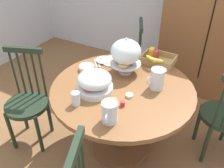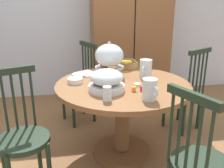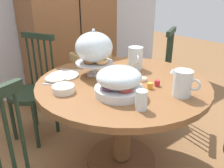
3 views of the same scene
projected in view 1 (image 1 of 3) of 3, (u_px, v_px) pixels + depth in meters
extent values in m
plane|color=brown|center=(120.00, 146.00, 2.46)|extent=(10.00, 10.00, 0.00)
cube|color=brown|center=(215.00, 18.00, 2.83)|extent=(1.10, 0.56, 1.90)
cube|color=black|center=(212.00, 17.00, 2.57)|extent=(0.01, 0.01, 1.52)
cylinder|color=brown|center=(122.00, 89.00, 2.05)|extent=(1.21, 1.21, 0.04)
cylinder|color=brown|center=(121.00, 119.00, 2.24)|extent=(0.14, 0.14, 0.63)
cylinder|color=brown|center=(121.00, 145.00, 2.44)|extent=(0.56, 0.56, 0.06)
cylinder|color=#1E2D1E|center=(83.00, 165.00, 1.46)|extent=(0.02, 0.02, 0.48)
cube|color=#1E2D1E|center=(73.00, 155.00, 1.20)|extent=(0.17, 0.35, 0.05)
cylinder|color=#1E2D1E|center=(223.00, 116.00, 2.18)|extent=(0.40, 0.40, 0.04)
cylinder|color=#1E2D1E|center=(198.00, 123.00, 2.42)|extent=(0.04, 0.04, 0.45)
cylinder|color=#1E2D1E|center=(206.00, 145.00, 2.19)|extent=(0.04, 0.04, 0.45)
cylinder|color=#1E2D1E|center=(219.00, 106.00, 1.91)|extent=(0.02, 0.02, 0.48)
cylinder|color=#1E2D1E|center=(125.00, 64.00, 2.94)|extent=(0.40, 0.40, 0.04)
cylinder|color=#1E2D1E|center=(114.00, 73.00, 3.20)|extent=(0.04, 0.04, 0.45)
cylinder|color=#1E2D1E|center=(113.00, 85.00, 2.97)|extent=(0.04, 0.04, 0.45)
cylinder|color=#1E2D1E|center=(136.00, 74.00, 3.18)|extent=(0.04, 0.04, 0.45)
cylinder|color=#1E2D1E|center=(136.00, 86.00, 2.95)|extent=(0.04, 0.04, 0.45)
cylinder|color=#1E2D1E|center=(139.00, 41.00, 2.91)|extent=(0.02, 0.02, 0.48)
cylinder|color=#1E2D1E|center=(140.00, 44.00, 2.86)|extent=(0.02, 0.02, 0.48)
cylinder|color=#1E2D1E|center=(140.00, 47.00, 2.80)|extent=(0.02, 0.02, 0.48)
cylinder|color=#1E2D1E|center=(140.00, 49.00, 2.74)|extent=(0.02, 0.02, 0.48)
cylinder|color=#1E2D1E|center=(140.00, 52.00, 2.68)|extent=(0.02, 0.02, 0.48)
cube|color=#1E2D1E|center=(141.00, 25.00, 2.65)|extent=(0.18, 0.34, 0.05)
cylinder|color=#1E2D1E|center=(26.00, 105.00, 2.30)|extent=(0.40, 0.40, 0.04)
cylinder|color=#1E2D1E|center=(11.00, 131.00, 2.33)|extent=(0.04, 0.04, 0.45)
cylinder|color=#1E2D1E|center=(39.00, 134.00, 2.29)|extent=(0.04, 0.04, 0.45)
cylinder|color=#1E2D1E|center=(24.00, 112.00, 2.55)|extent=(0.04, 0.04, 0.45)
cylinder|color=#1E2D1E|center=(49.00, 115.00, 2.52)|extent=(0.04, 0.04, 0.45)
cylinder|color=#1E2D1E|center=(14.00, 74.00, 2.31)|extent=(0.02, 0.02, 0.48)
cylinder|color=#1E2D1E|center=(21.00, 74.00, 2.30)|extent=(0.02, 0.02, 0.48)
cylinder|color=#1E2D1E|center=(28.00, 75.00, 2.29)|extent=(0.02, 0.02, 0.48)
cylinder|color=#1E2D1E|center=(36.00, 75.00, 2.29)|extent=(0.02, 0.02, 0.48)
cylinder|color=#1E2D1E|center=(43.00, 76.00, 2.28)|extent=(0.02, 0.02, 0.48)
cube|color=#1E2D1E|center=(23.00, 50.00, 2.15)|extent=(0.35, 0.17, 0.05)
cylinder|color=silver|center=(125.00, 72.00, 2.23)|extent=(0.12, 0.12, 0.02)
cylinder|color=silver|center=(125.00, 68.00, 2.21)|extent=(0.03, 0.03, 0.09)
cylinder|color=silver|center=(125.00, 63.00, 2.18)|extent=(0.28, 0.28, 0.01)
torus|color=#B27033|center=(128.00, 62.00, 2.15)|extent=(0.10, 0.10, 0.03)
torus|color=#D19347|center=(127.00, 59.00, 2.19)|extent=(0.10, 0.10, 0.03)
torus|color=#935628|center=(121.00, 60.00, 2.18)|extent=(0.10, 0.10, 0.03)
torus|color=tan|center=(123.00, 65.00, 2.11)|extent=(0.10, 0.10, 0.03)
ellipsoid|color=silver|center=(126.00, 52.00, 2.11)|extent=(0.27, 0.27, 0.22)
sphere|color=silver|center=(126.00, 39.00, 2.05)|extent=(0.02, 0.02, 0.02)
cylinder|color=silver|center=(95.00, 88.00, 1.98)|extent=(0.30, 0.30, 0.05)
ellipsoid|color=beige|center=(102.00, 87.00, 1.93)|extent=(0.09, 0.09, 0.03)
ellipsoid|color=#8CBF59|center=(99.00, 81.00, 2.01)|extent=(0.09, 0.09, 0.03)
ellipsoid|color=#6B2D4C|center=(88.00, 82.00, 1.99)|extent=(0.09, 0.09, 0.03)
ellipsoid|color=#CC3D33|center=(89.00, 89.00, 1.92)|extent=(0.09, 0.09, 0.03)
ellipsoid|color=silver|center=(94.00, 79.00, 1.93)|extent=(0.28, 0.28, 0.13)
cylinder|color=silver|center=(157.00, 79.00, 1.98)|extent=(0.12, 0.12, 0.18)
cylinder|color=orange|center=(157.00, 82.00, 2.00)|extent=(0.10, 0.10, 0.12)
cone|color=silver|center=(165.00, 69.00, 1.97)|extent=(0.05, 0.05, 0.03)
torus|color=silver|center=(150.00, 80.00, 1.95)|extent=(0.05, 0.07, 0.07)
cylinder|color=silver|center=(110.00, 112.00, 1.65)|extent=(0.11, 0.11, 0.16)
cylinder|color=white|center=(110.00, 115.00, 1.67)|extent=(0.10, 0.10, 0.11)
cone|color=silver|center=(112.00, 98.00, 1.67)|extent=(0.04, 0.04, 0.03)
torus|color=silver|center=(107.00, 118.00, 1.59)|extent=(0.03, 0.08, 0.07)
cube|color=tan|center=(158.00, 62.00, 2.39)|extent=(0.30, 0.22, 0.01)
cube|color=tan|center=(154.00, 64.00, 2.30)|extent=(0.30, 0.02, 0.07)
cube|color=tan|center=(162.00, 54.00, 2.45)|extent=(0.30, 0.02, 0.07)
cube|color=tan|center=(144.00, 55.00, 2.44)|extent=(0.02, 0.22, 0.07)
cube|color=tan|center=(173.00, 63.00, 2.31)|extent=(0.02, 0.22, 0.07)
cube|color=gold|center=(151.00, 53.00, 2.40)|extent=(0.05, 0.08, 0.11)
cube|color=#B23D33|center=(156.00, 56.00, 2.36)|extent=(0.05, 0.07, 0.11)
ellipsoid|color=yellow|center=(151.00, 59.00, 2.25)|extent=(0.14, 0.08, 0.05)
ellipsoid|color=yellow|center=(154.00, 60.00, 2.24)|extent=(0.13, 0.03, 0.05)
ellipsoid|color=yellow|center=(157.00, 60.00, 2.23)|extent=(0.14, 0.08, 0.05)
cylinder|color=white|center=(113.00, 61.00, 2.39)|extent=(0.22, 0.22, 0.01)
cylinder|color=white|center=(104.00, 60.00, 2.40)|extent=(0.15, 0.15, 0.01)
cylinder|color=white|center=(87.00, 68.00, 2.26)|extent=(0.14, 0.14, 0.04)
cylinder|color=silver|center=(76.00, 99.00, 1.82)|extent=(0.06, 0.06, 0.11)
cylinder|color=beige|center=(129.00, 95.00, 1.92)|extent=(0.06, 0.06, 0.02)
cylinder|color=#B7282D|center=(123.00, 104.00, 1.82)|extent=(0.04, 0.04, 0.04)
cylinder|color=orange|center=(114.00, 101.00, 1.85)|extent=(0.04, 0.04, 0.04)
cube|color=silver|center=(99.00, 63.00, 2.38)|extent=(0.12, 0.14, 0.01)
cube|color=silver|center=(96.00, 63.00, 2.37)|extent=(0.12, 0.14, 0.01)
cube|color=silver|center=(127.00, 60.00, 2.42)|extent=(0.12, 0.14, 0.01)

